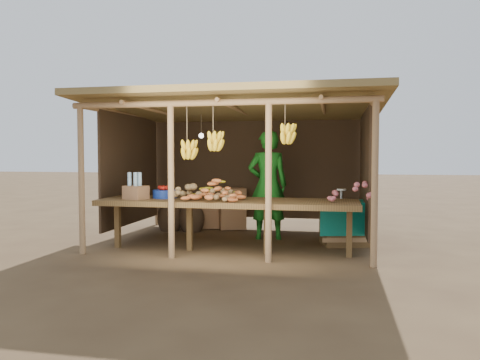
# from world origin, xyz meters

# --- Properties ---
(ground) EXTENTS (60.00, 60.00, 0.00)m
(ground) POSITION_xyz_m (0.00, 0.00, 0.00)
(ground) COLOR brown
(ground) RESTS_ON ground
(stall_structure) EXTENTS (4.70, 3.50, 2.43)m
(stall_structure) POSITION_xyz_m (0.03, -0.02, 1.91)
(stall_structure) COLOR #A37B54
(stall_structure) RESTS_ON ground
(counter) EXTENTS (3.90, 1.05, 0.80)m
(counter) POSITION_xyz_m (0.00, -0.95, 0.74)
(counter) COLOR brown
(counter) RESTS_ON ground
(potato_heap) EXTENTS (1.05, 0.65, 0.37)m
(potato_heap) POSITION_xyz_m (-0.39, -1.06, 0.98)
(potato_heap) COLOR #997A4F
(potato_heap) RESTS_ON counter
(sweet_potato_heap) EXTENTS (0.97, 0.69, 0.35)m
(sweet_potato_heap) POSITION_xyz_m (-0.14, -1.19, 0.98)
(sweet_potato_heap) COLOR #BB6130
(sweet_potato_heap) RESTS_ON counter
(onion_heap) EXTENTS (0.97, 0.79, 0.36)m
(onion_heap) POSITION_xyz_m (1.90, -1.05, 0.98)
(onion_heap) COLOR #BE5C63
(onion_heap) RESTS_ON counter
(banana_pile) EXTENTS (0.73, 0.58, 0.35)m
(banana_pile) POSITION_xyz_m (-0.26, -0.72, 0.97)
(banana_pile) COLOR yellow
(banana_pile) RESTS_ON counter
(tomato_basin) EXTENTS (0.37, 0.37, 0.19)m
(tomato_basin) POSITION_xyz_m (-1.03, -0.88, 0.88)
(tomato_basin) COLOR navy
(tomato_basin) RESTS_ON counter
(bottle_box) EXTENTS (0.40, 0.36, 0.41)m
(bottle_box) POSITION_xyz_m (-1.40, -1.14, 0.96)
(bottle_box) COLOR #895E3D
(bottle_box) RESTS_ON counter
(vendor) EXTENTS (0.77, 0.59, 1.91)m
(vendor) POSITION_xyz_m (0.44, 0.30, 0.95)
(vendor) COLOR #176A1A
(vendor) RESTS_ON ground
(tarp_crate) EXTENTS (0.92, 0.84, 0.94)m
(tarp_crate) POSITION_xyz_m (1.75, 0.01, 0.39)
(tarp_crate) COLOR brown
(tarp_crate) RESTS_ON ground
(carton_stack) EXTENTS (1.17, 0.56, 0.81)m
(carton_stack) POSITION_xyz_m (-0.59, 1.18, 0.36)
(carton_stack) COLOR #895E3D
(carton_stack) RESTS_ON ground
(burlap_sacks) EXTENTS (0.93, 0.49, 0.66)m
(burlap_sacks) POSITION_xyz_m (-1.34, 0.81, 0.29)
(burlap_sacks) COLOR #402E1E
(burlap_sacks) RESTS_ON ground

